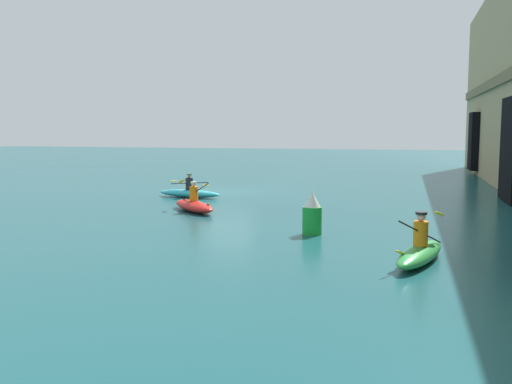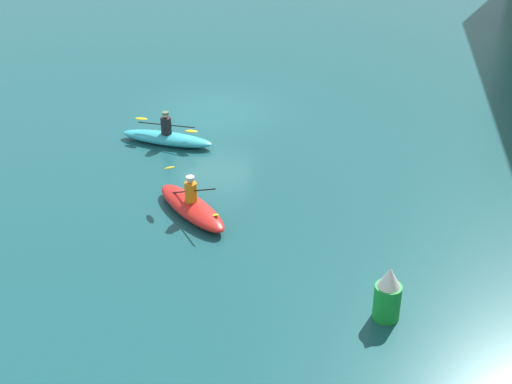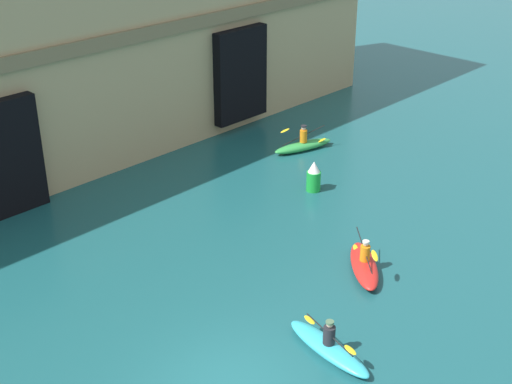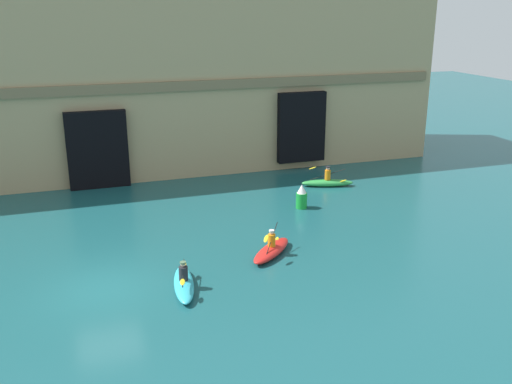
% 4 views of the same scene
% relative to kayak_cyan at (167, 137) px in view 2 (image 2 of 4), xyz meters
% --- Properties ---
extents(ground_plane, '(120.00, 120.00, 0.00)m').
position_rel_kayak_cyan_xyz_m(ground_plane, '(-2.81, 0.96, -0.23)').
color(ground_plane, '#195156').
extents(kayak_cyan, '(1.19, 3.16, 1.09)m').
position_rel_kayak_cyan_xyz_m(kayak_cyan, '(0.00, 0.00, 0.00)').
color(kayak_cyan, '#33B2C6').
rests_on(kayak_cyan, ground).
extents(kayak_red, '(2.66, 2.64, 1.20)m').
position_rel_kayak_cyan_xyz_m(kayak_red, '(4.15, 1.81, 0.02)').
color(kayak_red, red).
rests_on(kayak_red, ground).
extents(marker_buoy, '(0.58, 0.58, 1.28)m').
position_rel_kayak_cyan_xyz_m(marker_buoy, '(7.66, 6.91, 0.37)').
color(marker_buoy, green).
rests_on(marker_buoy, ground).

